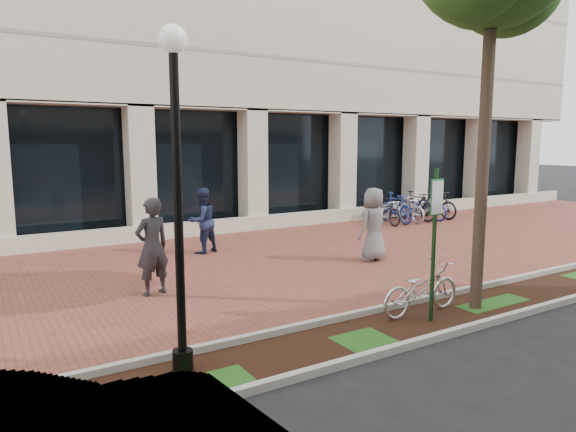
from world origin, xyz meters
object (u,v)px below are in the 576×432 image
parking_sign (435,227)px  bollard (408,209)px  pedestrian_right (373,224)px  locked_bicycle (421,289)px  lamppost (177,184)px  bike_rack_cluster (411,207)px  pedestrian_left (152,247)px  pedestrian_mid (202,221)px

parking_sign → bollard: parking_sign is taller
pedestrian_right → locked_bicycle: bearing=47.6°
lamppost → locked_bicycle: size_ratio=2.53×
parking_sign → lamppost: (-4.35, 0.39, 0.89)m
lamppost → bike_rack_cluster: bearing=33.4°
lamppost → pedestrian_left: lamppost is taller
locked_bicycle → pedestrian_left: size_ratio=0.90×
parking_sign → bollard: (7.56, 8.28, -1.16)m
lamppost → pedestrian_left: size_ratio=2.27×
locked_bicycle → pedestrian_left: bearing=45.3°
locked_bicycle → lamppost: bearing=89.8°
bollard → pedestrian_right: bearing=-142.0°
pedestrian_left → bike_rack_cluster: (11.56, 4.40, -0.45)m
lamppost → pedestrian_right: size_ratio=2.37×
lamppost → parking_sign: bearing=-5.2°
pedestrian_left → bollard: (11.18, 4.19, -0.48)m
pedestrian_right → bollard: size_ratio=1.90×
parking_sign → bollard: 11.27m
lamppost → locked_bicycle: 4.95m
locked_bicycle → pedestrian_right: bearing=-29.4°
pedestrian_mid → bollard: pedestrian_mid is taller
lamppost → bike_rack_cluster: lamppost is taller
locked_bicycle → pedestrian_mid: pedestrian_mid is taller
locked_bicycle → bollard: bearing=-43.5°
locked_bicycle → bike_rack_cluster: size_ratio=0.49×
parking_sign → pedestrian_left: parking_sign is taller
locked_bicycle → bollard: size_ratio=1.77×
pedestrian_right → pedestrian_left: bearing=-13.2°
pedestrian_left → bollard: bearing=-173.1°
parking_sign → pedestrian_mid: bearing=92.3°
parking_sign → locked_bicycle: size_ratio=1.48×
parking_sign → lamppost: bearing=167.3°
parking_sign → pedestrian_left: size_ratio=1.33×
bike_rack_cluster → locked_bicycle: bearing=-132.7°
locked_bicycle → pedestrian_right: size_ratio=0.93×
pedestrian_mid → pedestrian_right: 4.71m
pedestrian_left → bollard: pedestrian_left is taller
lamppost → bollard: (11.91, 7.89, -2.04)m
pedestrian_mid → pedestrian_right: pedestrian_right is taller
pedestrian_right → bollard: pedestrian_right is taller
locked_bicycle → pedestrian_left: pedestrian_left is taller
pedestrian_left → lamppost: bearing=65.2°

